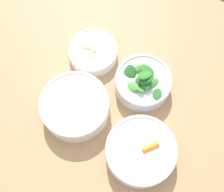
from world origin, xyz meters
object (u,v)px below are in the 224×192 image
object	(u,v)px
bowl_greens	(143,82)
bowl_beans_hotdog	(74,106)
bowl_cookies	(93,52)
bowl_carrots	(141,151)

from	to	relation	value
bowl_greens	bowl_beans_hotdog	world-z (taller)	bowl_greens
bowl_beans_hotdog	bowl_cookies	xyz separation A→B (m)	(0.04, -0.17, -0.01)
bowl_beans_hotdog	bowl_cookies	size ratio (longest dim) A/B	1.30
bowl_cookies	bowl_greens	bearing A→B (deg)	173.37
bowl_carrots	bowl_cookies	distance (m)	0.33
bowl_cookies	bowl_beans_hotdog	bearing A→B (deg)	103.29
bowl_greens	bowl_beans_hotdog	distance (m)	0.21
bowl_carrots	bowl_greens	bearing A→B (deg)	-64.55
bowl_greens	bowl_beans_hotdog	bearing A→B (deg)	48.85
bowl_carrots	bowl_greens	size ratio (longest dim) A/B	1.15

